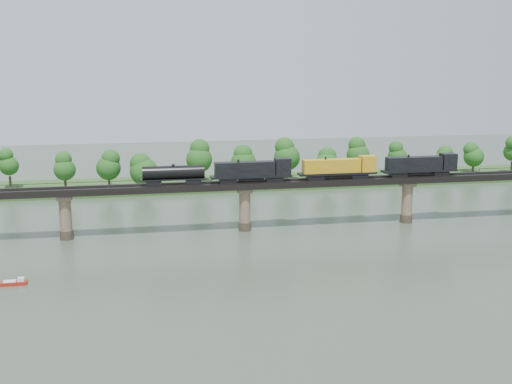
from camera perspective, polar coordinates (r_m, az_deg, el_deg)
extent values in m
plane|color=#354335|center=(121.26, 1.46, -7.03)|extent=(400.00, 400.00, 0.00)
cube|color=#274A1D|center=(202.34, -3.68, 0.77)|extent=(300.00, 24.00, 1.60)
cylinder|color=#473A2D|center=(147.93, -16.48, -3.67)|extent=(3.00, 3.00, 2.00)
cylinder|color=#8C715C|center=(146.84, -16.58, -1.97)|extent=(2.60, 2.60, 9.00)
cube|color=#8C715C|center=(145.99, -16.67, -0.44)|extent=(3.20, 3.20, 1.00)
cylinder|color=#473A2D|center=(149.20, -1.00, -3.05)|extent=(3.00, 3.00, 2.00)
cylinder|color=#8C715C|center=(148.12, -1.01, -1.37)|extent=(2.60, 2.60, 9.00)
cube|color=#8C715C|center=(147.28, -1.01, 0.15)|extent=(3.20, 3.20, 1.00)
cylinder|color=#473A2D|center=(160.74, 13.20, -2.29)|extent=(3.00, 3.00, 2.00)
cylinder|color=#8C715C|center=(159.74, 13.28, -0.72)|extent=(2.60, 2.60, 9.00)
cube|color=#8C715C|center=(158.96, 13.34, 0.69)|extent=(3.20, 3.20, 1.00)
cube|color=black|center=(147.03, -1.01, 0.63)|extent=(220.00, 5.00, 1.50)
cube|color=black|center=(146.15, -0.96, 0.89)|extent=(220.00, 0.12, 0.16)
cube|color=black|center=(147.60, -1.06, 1.00)|extent=(220.00, 0.12, 0.16)
cube|color=black|center=(144.44, -0.85, 1.02)|extent=(220.00, 0.10, 0.10)
cube|color=black|center=(149.09, -1.17, 1.35)|extent=(220.00, 0.10, 0.10)
cube|color=black|center=(144.50, -0.85, 0.88)|extent=(0.08, 0.08, 0.70)
cube|color=black|center=(149.15, -1.17, 1.22)|extent=(0.08, 0.08, 0.70)
cylinder|color=#382619|center=(202.80, -21.00, 0.81)|extent=(0.70, 0.70, 3.71)
sphere|color=#174A15|center=(202.00, -21.10, 2.19)|extent=(5.67, 5.67, 5.67)
sphere|color=#174A15|center=(201.56, -21.17, 3.05)|extent=(4.25, 4.25, 4.25)
cylinder|color=#382619|center=(192.83, -16.57, 0.54)|extent=(0.70, 0.70, 3.51)
sphere|color=#174A15|center=(192.02, -16.65, 1.91)|extent=(6.31, 6.31, 6.31)
sphere|color=#174A15|center=(191.58, -16.70, 2.78)|extent=(4.73, 4.73, 4.73)
cylinder|color=#382619|center=(194.46, -12.92, 0.80)|extent=(0.70, 0.70, 3.34)
sphere|color=#174A15|center=(193.69, -12.98, 2.10)|extent=(7.18, 7.18, 7.18)
sphere|color=#174A15|center=(193.27, -13.02, 2.91)|extent=(5.39, 5.39, 5.39)
cylinder|color=#382619|center=(191.74, -9.89, 0.69)|extent=(0.70, 0.70, 2.83)
sphere|color=#174A15|center=(191.07, -9.93, 1.80)|extent=(8.26, 8.26, 8.26)
sphere|color=#174A15|center=(190.69, -9.95, 2.50)|extent=(6.19, 6.19, 6.19)
cylinder|color=#382619|center=(199.01, -5.05, 1.38)|extent=(0.70, 0.70, 3.96)
sphere|color=#174A15|center=(198.14, -5.07, 2.89)|extent=(8.07, 8.07, 8.07)
sphere|color=#174A15|center=(197.67, -5.09, 3.84)|extent=(6.05, 6.05, 6.05)
cylinder|color=#382619|center=(199.38, -1.12, 1.34)|extent=(0.70, 0.70, 3.27)
sphere|color=#174A15|center=(198.65, -1.13, 2.58)|extent=(8.03, 8.03, 8.03)
sphere|color=#174A15|center=(198.24, -1.13, 3.36)|extent=(6.02, 6.02, 6.02)
cylinder|color=#382619|center=(203.27, 2.75, 1.63)|extent=(0.70, 0.70, 3.92)
sphere|color=#174A15|center=(202.44, 2.77, 3.08)|extent=(8.29, 8.29, 8.29)
sphere|color=#174A15|center=(201.98, 2.78, 4.00)|extent=(6.21, 6.21, 6.21)
cylinder|color=#382619|center=(199.62, 6.28, 1.25)|extent=(0.70, 0.70, 3.02)
sphere|color=#174A15|center=(198.94, 6.30, 2.40)|extent=(7.74, 7.74, 7.74)
sphere|color=#174A15|center=(198.56, 6.32, 3.11)|extent=(5.80, 5.80, 5.80)
cylinder|color=#382619|center=(211.82, 9.01, 1.88)|extent=(0.70, 0.70, 3.80)
sphere|color=#174A15|center=(211.04, 9.06, 3.24)|extent=(7.47, 7.47, 7.47)
sphere|color=#174A15|center=(210.61, 9.08, 4.09)|extent=(5.60, 5.60, 5.60)
cylinder|color=#382619|center=(217.06, 12.39, 1.93)|extent=(0.70, 0.70, 3.38)
sphere|color=#174A15|center=(216.37, 12.44, 3.11)|extent=(6.23, 6.23, 6.23)
sphere|color=#174A15|center=(215.98, 12.47, 3.85)|extent=(4.67, 4.67, 4.67)
cylinder|color=#382619|center=(217.76, 16.35, 1.68)|extent=(0.70, 0.70, 2.77)
sphere|color=#174A15|center=(217.18, 16.40, 2.64)|extent=(7.04, 7.04, 7.04)
sphere|color=#174A15|center=(216.85, 16.44, 3.25)|extent=(5.28, 5.28, 5.28)
cylinder|color=#382619|center=(228.52, 18.73, 2.01)|extent=(0.70, 0.70, 2.94)
sphere|color=#174A15|center=(227.94, 18.79, 2.98)|extent=(6.73, 6.73, 6.73)
sphere|color=#174A15|center=(227.61, 18.83, 3.59)|extent=(5.05, 5.05, 5.05)
cylinder|color=#382619|center=(231.75, 21.76, 2.05)|extent=(0.70, 0.70, 3.94)
cube|color=black|center=(162.02, 16.03, 1.67)|extent=(3.93, 2.36, 1.08)
cube|color=black|center=(157.45, 12.51, 1.56)|extent=(3.93, 2.36, 1.08)
cube|color=black|center=(159.55, 14.31, 1.86)|extent=(18.67, 2.95, 0.49)
cube|color=black|center=(158.64, 13.86, 2.49)|extent=(13.76, 2.65, 3.14)
cube|color=black|center=(162.48, 16.70, 2.66)|extent=(3.54, 2.95, 3.73)
cylinder|color=black|center=(159.64, 14.30, 1.67)|extent=(5.90, 1.38, 1.38)
cube|color=black|center=(153.84, 9.15, 1.46)|extent=(3.93, 2.36, 1.08)
cube|color=black|center=(150.52, 5.27, 1.34)|extent=(3.93, 2.36, 1.08)
cube|color=black|center=(151.97, 7.24, 1.66)|extent=(18.67, 2.95, 0.49)
cube|color=orange|center=(151.22, 6.72, 2.32)|extent=(13.76, 2.65, 3.14)
cube|color=orange|center=(154.06, 9.87, 2.51)|extent=(3.54, 2.95, 3.73)
cylinder|color=black|center=(152.07, 7.23, 1.46)|extent=(5.90, 1.38, 1.38)
cube|color=black|center=(148.11, 1.62, 1.21)|extent=(3.93, 2.36, 1.08)
cube|color=black|center=(146.19, -2.52, 1.07)|extent=(3.93, 2.36, 1.08)
cube|color=black|center=(146.93, -0.44, 1.41)|extent=(18.67, 2.95, 0.49)
cube|color=black|center=(146.36, -1.01, 2.09)|extent=(13.76, 2.65, 3.14)
cube|color=black|center=(148.07, 2.37, 2.31)|extent=(3.54, 2.95, 3.73)
cylinder|color=black|center=(147.03, -0.44, 1.20)|extent=(5.90, 1.38, 1.38)
cube|color=black|center=(145.28, -5.59, 0.96)|extent=(3.44, 2.16, 1.08)
cube|color=black|center=(144.76, -9.08, 0.83)|extent=(3.44, 2.16, 1.08)
cube|color=black|center=(144.83, -7.34, 1.14)|extent=(14.74, 2.36, 0.29)
cylinder|color=black|center=(144.56, -7.35, 1.76)|extent=(13.76, 2.95, 2.95)
cylinder|color=black|center=(144.30, -7.37, 2.37)|extent=(0.69, 0.69, 0.49)
cube|color=#9E1D12|center=(121.72, -20.71, -7.58)|extent=(4.45, 1.64, 0.62)
cube|color=white|center=(121.72, -21.06, -7.43)|extent=(2.14, 1.35, 0.22)
cube|color=white|center=(121.32, -20.15, -7.29)|extent=(1.07, 1.07, 0.62)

